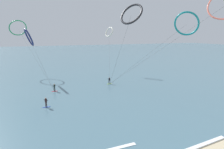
# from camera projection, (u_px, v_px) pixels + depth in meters

# --- Properties ---
(sea_water) EXTENTS (400.00, 200.00, 0.08)m
(sea_water) POSITION_uv_depth(u_px,v_px,m) (56.00, 55.00, 109.87)
(sea_water) COLOR slate
(sea_water) RESTS_ON ground
(surfer_crimson) EXTENTS (1.40, 0.73, 1.70)m
(surfer_crimson) POSITION_uv_depth(u_px,v_px,m) (54.00, 88.00, 40.40)
(surfer_crimson) COLOR red
(surfer_crimson) RESTS_ON ground
(surfer_cobalt) EXTENTS (1.40, 0.72, 1.70)m
(surfer_cobalt) POSITION_uv_depth(u_px,v_px,m) (46.00, 103.00, 31.55)
(surfer_cobalt) COLOR #2647B7
(surfer_cobalt) RESTS_ON ground
(surfer_lime) EXTENTS (1.40, 0.65, 1.70)m
(surfer_lime) POSITION_uv_depth(u_px,v_px,m) (109.00, 81.00, 46.45)
(surfer_lime) COLOR #8CC62D
(surfer_lime) RESTS_ON ground
(kite_charcoal) EXTENTS (4.46, 13.15, 17.48)m
(kite_charcoal) POSITION_uv_depth(u_px,v_px,m) (131.00, 14.00, 33.94)
(kite_charcoal) COLOR black
(kite_charcoal) RESTS_ON ground
(kite_ivory) EXTENTS (7.25, 16.90, 14.28)m
(kite_ivory) POSITION_uv_depth(u_px,v_px,m) (109.00, 32.00, 59.76)
(kite_ivory) COLOR silver
(kite_ivory) RESTS_ON ground
(kite_navy) EXTENTS (5.84, 16.35, 13.57)m
(kite_navy) POSITION_uv_depth(u_px,v_px,m) (29.00, 37.00, 49.12)
(kite_navy) COLOR navy
(kite_navy) RESTS_ON ground
(kite_teal) EXTENTS (18.32, 10.28, 17.01)m
(kite_teal) POSITION_uv_depth(u_px,v_px,m) (186.00, 24.00, 42.84)
(kite_teal) COLOR teal
(kite_teal) RESTS_ON ground
(kite_emerald) EXTENTS (10.16, 26.84, 16.17)m
(kite_emerald) POSITION_uv_depth(u_px,v_px,m) (18.00, 28.00, 57.55)
(kite_emerald) COLOR #199351
(kite_emerald) RESTS_ON ground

